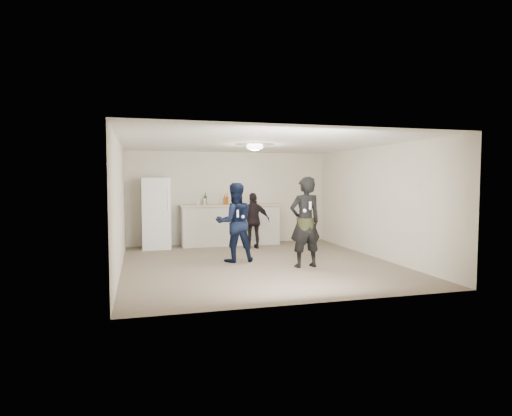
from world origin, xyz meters
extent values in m
plane|color=#6B5B4C|center=(0.00, 0.00, 0.00)|extent=(6.00, 6.00, 0.00)
plane|color=silver|center=(0.00, 0.00, 2.50)|extent=(6.00, 6.00, 0.00)
plane|color=beige|center=(0.00, 3.00, 1.25)|extent=(6.00, 0.00, 6.00)
plane|color=beige|center=(0.00, -3.00, 1.25)|extent=(6.00, 0.00, 6.00)
plane|color=beige|center=(-2.75, 0.00, 1.25)|extent=(0.00, 6.00, 6.00)
plane|color=beige|center=(2.75, 0.00, 1.25)|extent=(0.00, 6.00, 6.00)
cube|color=beige|center=(-0.04, 2.67, 0.53)|extent=(2.60, 0.56, 1.05)
cube|color=#C1B395|center=(-0.04, 2.67, 1.07)|extent=(2.68, 0.64, 0.04)
cube|color=white|center=(-1.99, 2.60, 0.90)|extent=(0.70, 0.70, 1.80)
cylinder|color=silver|center=(-1.71, 2.23, 1.30)|extent=(0.02, 0.02, 0.60)
ellipsoid|color=white|center=(0.00, 0.30, 2.45)|extent=(0.36, 0.36, 0.16)
cylinder|color=silver|center=(-0.73, 2.67, 1.18)|extent=(0.08, 0.08, 0.17)
imported|color=#0E193B|center=(-0.43, 0.34, 0.84)|extent=(0.84, 0.67, 1.68)
imported|color=black|center=(0.80, -0.60, 0.90)|extent=(0.70, 0.50, 1.81)
cylinder|color=#333819|center=(0.80, -0.60, 0.85)|extent=(0.34, 0.34, 0.28)
imported|color=black|center=(0.41, 1.95, 0.71)|extent=(0.85, 0.39, 1.42)
cube|color=white|center=(-0.43, 0.06, 1.05)|extent=(0.04, 0.04, 0.15)
sphere|color=white|center=(-0.31, 0.09, 0.98)|extent=(0.07, 0.07, 0.07)
cube|color=white|center=(0.80, -0.85, 1.25)|extent=(0.04, 0.04, 0.15)
sphere|color=white|center=(0.70, -0.82, 1.15)|extent=(0.07, 0.07, 0.07)
cylinder|color=#954715|center=(-0.22, 2.55, 1.18)|extent=(0.08, 0.08, 0.19)
cylinder|color=#164E16|center=(0.09, 2.56, 1.22)|extent=(0.06, 0.06, 0.25)
cylinder|color=#144715|center=(-0.69, 2.84, 1.21)|extent=(0.07, 0.07, 0.24)
cylinder|color=silver|center=(-0.92, 2.50, 1.17)|extent=(0.07, 0.07, 0.17)
cylinder|color=#934915|center=(-0.12, 2.72, 1.20)|extent=(0.07, 0.07, 0.21)
camera|label=1|loc=(-2.36, -8.52, 1.74)|focal=30.00mm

